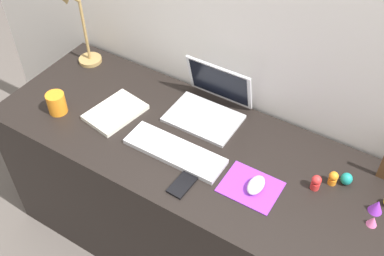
# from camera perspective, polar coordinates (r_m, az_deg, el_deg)

# --- Properties ---
(ground_plane) EXTENTS (6.00, 6.00, 0.00)m
(ground_plane) POSITION_cam_1_polar(r_m,az_deg,el_deg) (2.43, 0.49, -14.33)
(ground_plane) COLOR #59514C
(back_wall) EXTENTS (2.95, 0.05, 1.51)m
(back_wall) POSITION_cam_1_polar(r_m,az_deg,el_deg) (2.06, 5.80, 4.14)
(back_wall) COLOR silver
(back_wall) RESTS_ON ground_plane
(desk) EXTENTS (1.75, 0.63, 0.74)m
(desk) POSITION_cam_1_polar(r_m,az_deg,el_deg) (2.13, 0.55, -9.14)
(desk) COLOR black
(desk) RESTS_ON ground_plane
(laptop) EXTENTS (0.30, 0.26, 0.21)m
(laptop) POSITION_cam_1_polar(r_m,az_deg,el_deg) (1.95, 2.30, 3.21)
(laptop) COLOR silver
(laptop) RESTS_ON desk
(keyboard) EXTENTS (0.41, 0.13, 0.02)m
(keyboard) POSITION_cam_1_polar(r_m,az_deg,el_deg) (1.81, -2.14, -2.89)
(keyboard) COLOR silver
(keyboard) RESTS_ON desk
(mousepad) EXTENTS (0.21, 0.17, 0.00)m
(mousepad) POSITION_cam_1_polar(r_m,az_deg,el_deg) (1.72, 7.24, -7.23)
(mousepad) COLOR purple
(mousepad) RESTS_ON desk
(mouse) EXTENTS (0.06, 0.10, 0.03)m
(mouse) POSITION_cam_1_polar(r_m,az_deg,el_deg) (1.70, 7.90, -6.99)
(mouse) COLOR silver
(mouse) RESTS_ON mousepad
(cell_phone) EXTENTS (0.07, 0.13, 0.01)m
(cell_phone) POSITION_cam_1_polar(r_m,az_deg,el_deg) (1.71, -1.11, -6.90)
(cell_phone) COLOR black
(cell_phone) RESTS_ON desk
(desk_lamp) EXTENTS (0.11, 0.16, 0.40)m
(desk_lamp) POSITION_cam_1_polar(r_m,az_deg,el_deg) (2.20, -13.69, 11.56)
(desk_lamp) COLOR #A5844C
(desk_lamp) RESTS_ON desk
(notebook_pad) EXTENTS (0.21, 0.26, 0.02)m
(notebook_pad) POSITION_cam_1_polar(r_m,az_deg,el_deg) (2.00, -9.43, 1.93)
(notebook_pad) COLOR silver
(notebook_pad) RESTS_ON desk
(coffee_mug) EXTENTS (0.08, 0.08, 0.09)m
(coffee_mug) POSITION_cam_1_polar(r_m,az_deg,el_deg) (2.04, -16.37, 2.96)
(coffee_mug) COLOR orange
(coffee_mug) RESTS_ON desk
(toy_figurine_orange) EXTENTS (0.04, 0.04, 0.06)m
(toy_figurine_orange) POSITION_cam_1_polar(r_m,az_deg,el_deg) (1.77, 17.03, -5.90)
(toy_figurine_orange) COLOR orange
(toy_figurine_orange) RESTS_ON desk
(toy_figurine_purple) EXTENTS (0.05, 0.05, 0.05)m
(toy_figurine_purple) POSITION_cam_1_polar(r_m,az_deg,el_deg) (1.74, 21.86, -8.95)
(toy_figurine_purple) COLOR purple
(toy_figurine_purple) RESTS_ON desk
(toy_figurine_pink) EXTENTS (0.04, 0.04, 0.04)m
(toy_figurine_pink) POSITION_cam_1_polar(r_m,az_deg,el_deg) (1.71, 21.45, -10.56)
(toy_figurine_pink) COLOR pink
(toy_figurine_pink) RESTS_ON desk
(toy_figurine_red) EXTENTS (0.04, 0.04, 0.06)m
(toy_figurine_red) POSITION_cam_1_polar(r_m,az_deg,el_deg) (1.74, 15.06, -6.49)
(toy_figurine_red) COLOR red
(toy_figurine_red) RESTS_ON desk
(toy_figurine_teal) EXTENTS (0.04, 0.04, 0.05)m
(toy_figurine_teal) POSITION_cam_1_polar(r_m,az_deg,el_deg) (1.79, 18.53, -5.97)
(toy_figurine_teal) COLOR teal
(toy_figurine_teal) RESTS_ON desk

